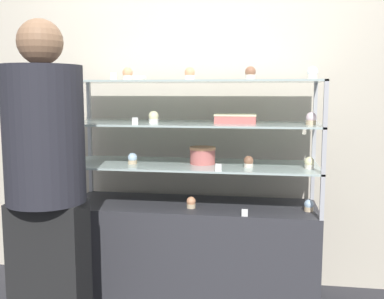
# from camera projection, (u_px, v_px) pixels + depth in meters

# --- Properties ---
(back_wall) EXTENTS (8.00, 0.05, 2.60)m
(back_wall) POSITION_uv_depth(u_px,v_px,m) (201.00, 103.00, 3.22)
(back_wall) COLOR beige
(back_wall) RESTS_ON ground_plane
(display_base) EXTENTS (1.59, 0.52, 0.66)m
(display_base) POSITION_uv_depth(u_px,v_px,m) (192.00, 253.00, 2.95)
(display_base) COLOR #333338
(display_base) RESTS_ON ground_plane
(display_riser_lower) EXTENTS (1.59, 0.52, 0.26)m
(display_riser_lower) POSITION_uv_depth(u_px,v_px,m) (192.00, 166.00, 2.88)
(display_riser_lower) COLOR #B7B7BC
(display_riser_lower) RESTS_ON display_base
(display_riser_middle) EXTENTS (1.59, 0.52, 0.26)m
(display_riser_middle) POSITION_uv_depth(u_px,v_px,m) (192.00, 125.00, 2.84)
(display_riser_middle) COLOR #B7B7BC
(display_riser_middle) RESTS_ON display_riser_lower
(display_riser_upper) EXTENTS (1.59, 0.52, 0.26)m
(display_riser_upper) POSITION_uv_depth(u_px,v_px,m) (192.00, 83.00, 2.81)
(display_riser_upper) COLOR #B7B7BC
(display_riser_upper) RESTS_ON display_riser_middle
(layer_cake_centerpiece) EXTENTS (0.17, 0.17, 0.11)m
(layer_cake_centerpiece) POSITION_uv_depth(u_px,v_px,m) (203.00, 155.00, 2.87)
(layer_cake_centerpiece) COLOR #C66660
(layer_cake_centerpiece) RESTS_ON display_riser_lower
(sheet_cake_frosted) EXTENTS (0.26, 0.18, 0.06)m
(sheet_cake_frosted) POSITION_uv_depth(u_px,v_px,m) (236.00, 119.00, 2.80)
(sheet_cake_frosted) COLOR #C66660
(sheet_cake_frosted) RESTS_ON display_riser_middle
(cupcake_0) EXTENTS (0.06, 0.06, 0.07)m
(cupcake_0) POSITION_uv_depth(u_px,v_px,m) (80.00, 196.00, 2.98)
(cupcake_0) COLOR #CCB28C
(cupcake_0) RESTS_ON display_base
(cupcake_1) EXTENTS (0.06, 0.06, 0.07)m
(cupcake_1) POSITION_uv_depth(u_px,v_px,m) (191.00, 203.00, 2.80)
(cupcake_1) COLOR #CCB28C
(cupcake_1) RESTS_ON display_base
(cupcake_2) EXTENTS (0.06, 0.06, 0.07)m
(cupcake_2) POSITION_uv_depth(u_px,v_px,m) (309.00, 206.00, 2.73)
(cupcake_2) COLOR #CCB28C
(cupcake_2) RESTS_ON display_base
(price_tag_0) EXTENTS (0.04, 0.00, 0.04)m
(price_tag_0) POSITION_uv_depth(u_px,v_px,m) (245.00, 213.00, 2.62)
(price_tag_0) COLOR white
(price_tag_0) RESTS_ON display_base
(cupcake_3) EXTENTS (0.06, 0.06, 0.07)m
(cupcake_3) POSITION_uv_depth(u_px,v_px,m) (80.00, 158.00, 2.92)
(cupcake_3) COLOR beige
(cupcake_3) RESTS_ON display_riser_lower
(cupcake_4) EXTENTS (0.06, 0.06, 0.07)m
(cupcake_4) POSITION_uv_depth(u_px,v_px,m) (133.00, 159.00, 2.87)
(cupcake_4) COLOR #CCB28C
(cupcake_4) RESTS_ON display_riser_lower
(cupcake_5) EXTENTS (0.06, 0.06, 0.07)m
(cupcake_5) POSITION_uv_depth(u_px,v_px,m) (249.00, 162.00, 2.74)
(cupcake_5) COLOR beige
(cupcake_5) RESTS_ON display_riser_lower
(cupcake_6) EXTENTS (0.06, 0.06, 0.07)m
(cupcake_6) POSITION_uv_depth(u_px,v_px,m) (309.00, 163.00, 2.70)
(cupcake_6) COLOR beige
(cupcake_6) RESTS_ON display_riser_lower
(price_tag_1) EXTENTS (0.04, 0.00, 0.04)m
(price_tag_1) POSITION_uv_depth(u_px,v_px,m) (218.00, 167.00, 2.61)
(price_tag_1) COLOR white
(price_tag_1) RESTS_ON display_riser_lower
(cupcake_7) EXTENTS (0.06, 0.06, 0.07)m
(cupcake_7) POSITION_uv_depth(u_px,v_px,m) (77.00, 117.00, 2.84)
(cupcake_7) COLOR white
(cupcake_7) RESTS_ON display_riser_middle
(cupcake_8) EXTENTS (0.06, 0.06, 0.07)m
(cupcake_8) POSITION_uv_depth(u_px,v_px,m) (154.00, 117.00, 2.83)
(cupcake_8) COLOR white
(cupcake_8) RESTS_ON display_riser_middle
(cupcake_9) EXTENTS (0.06, 0.06, 0.07)m
(cupcake_9) POSITION_uv_depth(u_px,v_px,m) (311.00, 119.00, 2.67)
(cupcake_9) COLOR #CCB28C
(cupcake_9) RESTS_ON display_riser_middle
(price_tag_2) EXTENTS (0.04, 0.00, 0.04)m
(price_tag_2) POSITION_uv_depth(u_px,v_px,m) (135.00, 121.00, 2.65)
(price_tag_2) COLOR white
(price_tag_2) RESTS_ON display_riser_middle
(cupcake_10) EXTENTS (0.06, 0.06, 0.08)m
(cupcake_10) POSITION_uv_depth(u_px,v_px,m) (74.00, 74.00, 2.79)
(cupcake_10) COLOR #CCB28C
(cupcake_10) RESTS_ON display_riser_upper
(cupcake_11) EXTENTS (0.06, 0.06, 0.08)m
(cupcake_11) POSITION_uv_depth(u_px,v_px,m) (128.00, 74.00, 2.74)
(cupcake_11) COLOR beige
(cupcake_11) RESTS_ON display_riser_upper
(cupcake_12) EXTENTS (0.06, 0.06, 0.08)m
(cupcake_12) POSITION_uv_depth(u_px,v_px,m) (189.00, 74.00, 2.71)
(cupcake_12) COLOR white
(cupcake_12) RESTS_ON display_riser_upper
(cupcake_13) EXTENTS (0.06, 0.06, 0.08)m
(cupcake_13) POSITION_uv_depth(u_px,v_px,m) (250.00, 73.00, 2.62)
(cupcake_13) COLOR beige
(cupcake_13) RESTS_ON display_riser_upper
(cupcake_14) EXTENTS (0.06, 0.06, 0.08)m
(cupcake_14) POSITION_uv_depth(u_px,v_px,m) (312.00, 73.00, 2.62)
(cupcake_14) COLOR beige
(cupcake_14) RESTS_ON display_riser_upper
(price_tag_3) EXTENTS (0.04, 0.00, 0.04)m
(price_tag_3) POSITION_uv_depth(u_px,v_px,m) (114.00, 76.00, 2.63)
(price_tag_3) COLOR white
(price_tag_3) RESTS_ON display_riser_upper
(donut_glazed) EXTENTS (0.12, 0.12, 0.03)m
(donut_glazed) POSITION_uv_depth(u_px,v_px,m) (137.00, 78.00, 2.90)
(donut_glazed) COLOR #EFE5CC
(donut_glazed) RESTS_ON display_riser_upper
(customer_figure) EXTENTS (0.41, 0.41, 1.75)m
(customer_figure) POSITION_uv_depth(u_px,v_px,m) (46.00, 179.00, 2.33)
(customer_figure) COLOR black
(customer_figure) RESTS_ON ground_plane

